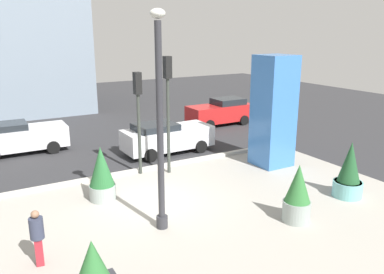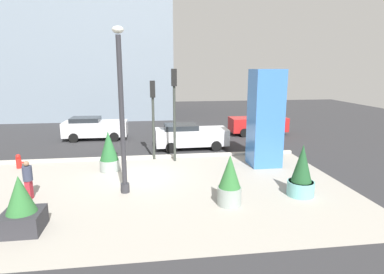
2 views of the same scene
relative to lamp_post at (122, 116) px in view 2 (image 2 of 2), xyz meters
name	(u,v)px [view 2 (image 2 of 2)]	position (x,y,z in m)	size (l,w,h in m)	color
ground_plane	(141,155)	(0.54, 5.92, -3.22)	(60.00, 60.00, 0.00)	#2D2D30
plaza_pavement	(138,192)	(0.54, -0.08, -3.22)	(18.00, 10.00, 0.02)	#9E998E
curb_strip	(141,157)	(0.54, 5.04, -3.14)	(18.00, 0.24, 0.16)	#B7B2A8
lamp_post	(122,116)	(0.00, 0.00, 0.00)	(0.44, 0.44, 6.61)	#2D2D33
art_pillar_blue	(265,118)	(7.04, 2.96, -0.72)	(1.52, 1.52, 5.00)	#3870BC
potted_plant_near_left	(109,152)	(-0.95, 3.01, -2.24)	(0.96, 0.96, 2.02)	gray
potted_plant_near_right	(230,181)	(3.97, -1.79, -2.29)	(0.90, 0.90, 1.95)	gray
potted_plant_mid_plaza	(21,208)	(-2.98, -2.87, -2.42)	(1.20, 1.20, 1.85)	#2D2D33
potted_plant_curbside	(302,174)	(7.05, -1.29, -2.29)	(1.07, 1.07, 2.12)	#6BB2B2
fire_hydrant	(19,161)	(-5.61, 4.08, -2.85)	(0.36, 0.26, 0.75)	red
traffic_light_corner	(153,107)	(1.31, 4.85, -0.26)	(0.28, 0.42, 4.38)	#333833
traffic_light_far_side	(174,100)	(2.44, 4.34, 0.14)	(0.28, 0.42, 5.01)	#333833
car_far_lane	(95,128)	(-2.78, 10.64, -2.38)	(4.46, 2.03, 1.61)	silver
car_curb_east	(190,136)	(3.67, 7.01, -2.40)	(4.58, 2.10, 1.58)	silver
car_curb_west	(259,123)	(9.52, 10.75, -2.36)	(4.33, 1.98, 1.71)	red
pedestrian_by_curb	(28,178)	(-3.68, -0.18, -2.36)	(0.40, 0.40, 1.56)	maroon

